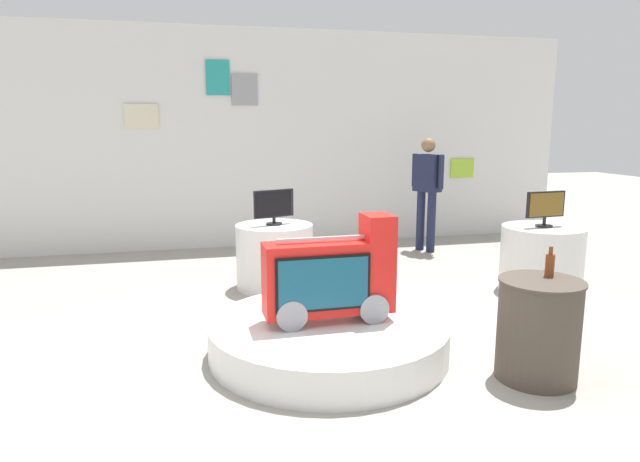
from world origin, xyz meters
TOP-DOWN VIEW (x-y plane):
  - ground_plane at (0.00, 0.00)m, footprint 30.00×30.00m
  - back_wall_display at (-0.00, 4.62)m, footprint 10.64×0.13m
  - main_display_pedestal at (0.38, 0.33)m, footprint 1.89×1.89m
  - novelty_firetruck_tv at (0.39, 0.33)m, footprint 1.02×0.35m
  - display_pedestal_left_rear at (0.26, 2.29)m, footprint 0.86×0.86m
  - tv_on_left_rear at (0.26, 2.29)m, footprint 0.46×0.20m
  - display_pedestal_center_rear at (3.08, 1.47)m, footprint 0.87×0.87m
  - tv_on_center_rear at (3.08, 1.46)m, footprint 0.47×0.18m
  - side_table_round at (1.72, -0.44)m, footprint 0.59×0.59m
  - bottle_on_side_table at (1.83, -0.37)m, footprint 0.07×0.07m
  - shopper_browsing_near_truck at (2.68, 3.63)m, footprint 0.34×0.51m

SIDE VIEW (x-z plane):
  - ground_plane at x=0.00m, z-range 0.00..0.00m
  - main_display_pedestal at x=0.38m, z-range 0.00..0.27m
  - display_pedestal_left_rear at x=0.26m, z-range 0.00..0.72m
  - display_pedestal_center_rear at x=3.08m, z-range 0.00..0.72m
  - side_table_round at x=1.72m, z-range 0.01..0.74m
  - novelty_firetruck_tv at x=0.39m, z-range 0.19..1.03m
  - bottle_on_side_table at x=1.83m, z-range 0.71..0.93m
  - tv_on_left_rear at x=0.26m, z-range 0.74..1.13m
  - tv_on_center_rear at x=3.08m, z-range 0.75..1.13m
  - shopper_browsing_near_truck at x=2.68m, z-range 0.14..1.77m
  - back_wall_display at x=0.00m, z-range 0.00..3.18m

